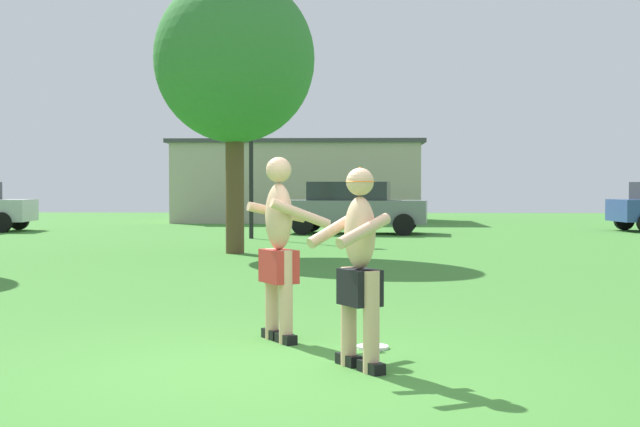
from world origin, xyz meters
TOP-DOWN VIEW (x-y plane):
  - ground_plane at (0.00, 0.00)m, footprint 80.00×80.00m
  - player_with_cap at (0.65, 0.14)m, footprint 0.69×0.80m
  - player_in_red at (-0.10, 1.38)m, footprint 0.83×0.76m
  - frisbee at (0.77, 1.04)m, footprint 0.30×0.30m
  - car_gray_mid_lot at (0.57, 19.86)m, footprint 4.47×2.39m
  - lamp_post at (-2.27, 17.24)m, footprint 0.60×0.24m
  - outbuilding_behind_lot at (-1.72, 29.24)m, footprint 10.03×5.68m
  - tree_left_field at (-1.99, 11.98)m, footprint 3.45×3.45m

SIDE VIEW (x-z plane):
  - ground_plane at x=0.00m, z-range 0.00..0.00m
  - frisbee at x=0.77m, z-range 0.00..0.03m
  - car_gray_mid_lot at x=0.57m, z-range 0.03..1.61m
  - player_with_cap at x=0.65m, z-range 0.07..1.69m
  - player_in_red at x=-0.10m, z-range 0.06..1.80m
  - outbuilding_behind_lot at x=-1.72m, z-range 0.01..3.27m
  - lamp_post at x=-2.27m, z-range 0.63..5.73m
  - tree_left_field at x=-1.99m, z-range 1.17..7.16m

